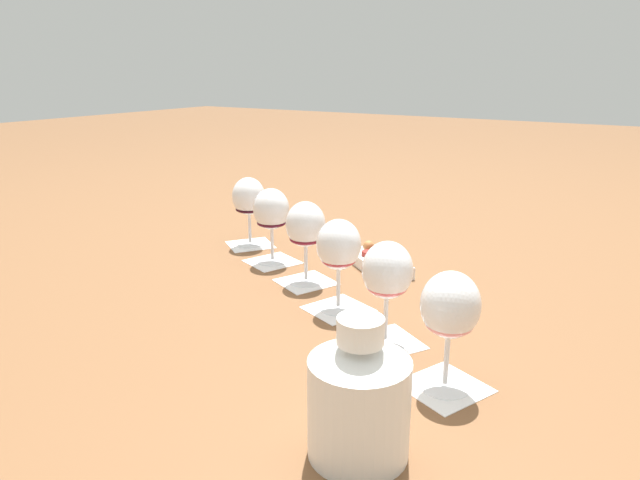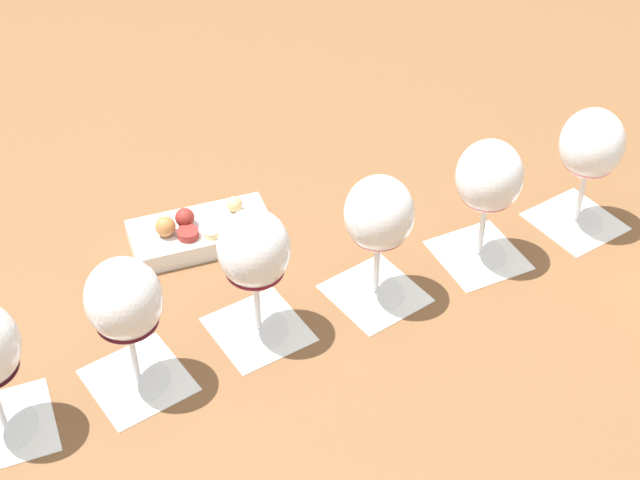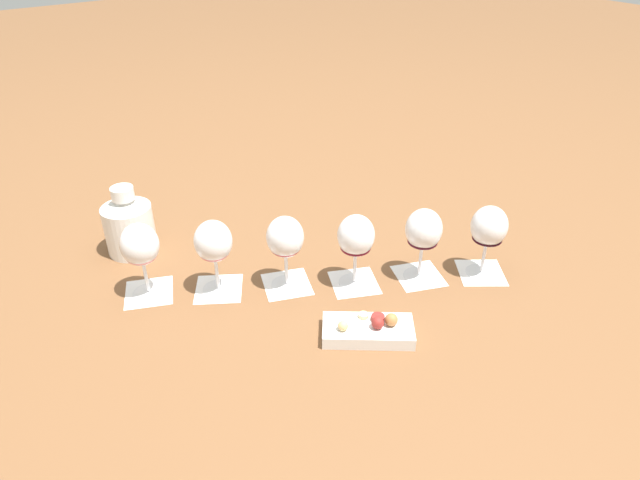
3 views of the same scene
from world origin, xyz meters
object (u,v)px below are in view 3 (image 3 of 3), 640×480
(wine_glass_5, at_px, (489,229))
(snack_dish, at_px, (369,330))
(wine_glass_3, at_px, (356,239))
(wine_glass_0, at_px, (140,248))
(wine_glass_1, at_px, (214,245))
(wine_glass_2, at_px, (285,240))
(ceramic_vase, at_px, (129,224))
(wine_glass_4, at_px, (423,232))

(wine_glass_5, xyz_separation_m, snack_dish, (-0.35, -0.01, -0.10))
(wine_glass_3, bearing_deg, wine_glass_5, -28.58)
(wine_glass_0, relative_size, wine_glass_3, 1.00)
(wine_glass_1, height_order, wine_glass_2, same)
(wine_glass_0, height_order, ceramic_vase, wine_glass_0)
(wine_glass_0, xyz_separation_m, wine_glass_5, (0.64, -0.38, 0.00))
(wine_glass_1, relative_size, wine_glass_2, 1.00)
(wine_glass_3, distance_m, ceramic_vase, 0.55)
(wine_glass_0, distance_m, snack_dish, 0.50)
(ceramic_vase, relative_size, snack_dish, 0.89)
(wine_glass_3, xyz_separation_m, ceramic_vase, (-0.35, 0.42, -0.04))
(wine_glass_0, height_order, wine_glass_2, same)
(ceramic_vase, bearing_deg, wine_glass_1, -70.67)
(wine_glass_1, distance_m, ceramic_vase, 0.28)
(wine_glass_2, distance_m, wine_glass_3, 0.15)
(wine_glass_4, height_order, snack_dish, wine_glass_4)
(wine_glass_1, xyz_separation_m, wine_glass_2, (0.13, -0.07, -0.00))
(wine_glass_0, height_order, wine_glass_4, same)
(wine_glass_2, xyz_separation_m, wine_glass_4, (0.26, -0.15, 0.00))
(wine_glass_5, bearing_deg, wine_glass_3, 151.42)
(wine_glass_0, relative_size, wine_glass_1, 1.00)
(wine_glass_5, relative_size, snack_dish, 0.88)
(wine_glass_0, distance_m, ceramic_vase, 0.19)
(wine_glass_3, bearing_deg, wine_glass_4, -26.12)
(wine_glass_1, bearing_deg, snack_dish, -61.76)
(wine_glass_2, relative_size, snack_dish, 0.88)
(wine_glass_1, bearing_deg, ceramic_vase, 109.33)
(wine_glass_2, bearing_deg, wine_glass_1, 150.36)
(ceramic_vase, bearing_deg, wine_glass_3, -50.45)
(snack_dish, bearing_deg, wine_glass_4, 21.47)
(snack_dish, bearing_deg, ceramic_vase, 114.30)
(wine_glass_1, bearing_deg, wine_glass_4, -29.81)
(wine_glass_0, xyz_separation_m, wine_glass_4, (0.52, -0.30, 0.00))
(wine_glass_3, distance_m, snack_dish, 0.20)
(wine_glass_4, distance_m, snack_dish, 0.26)
(wine_glass_1, relative_size, wine_glass_4, 1.00)
(wine_glass_3, xyz_separation_m, wine_glass_4, (0.13, -0.07, 0.00))
(wine_glass_5, bearing_deg, wine_glass_4, 148.89)
(wine_glass_4, height_order, ceramic_vase, wine_glass_4)
(wine_glass_3, bearing_deg, ceramic_vase, 129.55)
(wine_glass_1, distance_m, snack_dish, 0.37)
(wine_glass_3, relative_size, snack_dish, 0.88)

